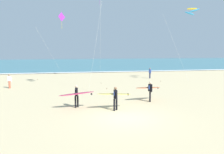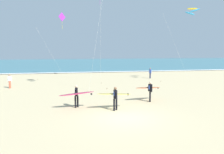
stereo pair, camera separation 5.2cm
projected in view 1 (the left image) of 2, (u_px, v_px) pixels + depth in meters
name	position (u px, v px, depth m)	size (l,w,h in m)	color
ground_plane	(125.00, 118.00, 13.99)	(160.00, 160.00, 0.00)	#CCB789
ocean_water	(81.00, 63.00, 70.64)	(160.00, 60.00, 0.08)	teal
shoreline_foam	(88.00, 72.00, 41.69)	(160.00, 1.31, 0.01)	white
surfer_lead	(77.00, 94.00, 16.21)	(2.59, 0.90, 1.71)	black
surfer_trailing	(115.00, 95.00, 15.76)	(2.57, 0.97, 1.71)	black
surfer_third	(149.00, 89.00, 18.41)	(2.47, 1.14, 1.71)	black
kite_arc_golden_near	(192.00, 11.00, 28.55)	(4.65, 2.87, 9.69)	#2D99DB
kite_diamond_violet_high	(61.00, 19.00, 34.52)	(4.12, 3.88, 10.18)	purple
bystander_blue_top	(150.00, 73.00, 33.21)	(0.25, 0.49, 1.59)	#2D334C
bystander_white_top	(9.00, 81.00, 24.61)	(0.50, 0.22, 1.59)	#D8593F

